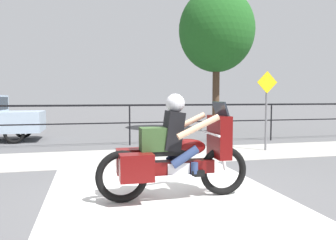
% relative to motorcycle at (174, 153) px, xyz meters
% --- Properties ---
extents(ground_plane, '(120.00, 120.00, 0.00)m').
position_rel_motorcycle_xyz_m(ground_plane, '(0.04, 0.30, -0.71)').
color(ground_plane, '#565659').
extents(sidewalk_band, '(44.00, 2.40, 0.01)m').
position_rel_motorcycle_xyz_m(sidewalk_band, '(0.04, 3.70, -0.71)').
color(sidewalk_band, '#A8A59E').
rests_on(sidewalk_band, ground).
extents(crosswalk_band, '(3.65, 6.00, 0.01)m').
position_rel_motorcycle_xyz_m(crosswalk_band, '(-0.10, 0.10, -0.71)').
color(crosswalk_band, silver).
rests_on(crosswalk_band, ground).
extents(fence_railing, '(36.00, 0.05, 1.33)m').
position_rel_motorcycle_xyz_m(fence_railing, '(0.04, 5.74, 0.33)').
color(fence_railing, black).
rests_on(fence_railing, ground).
extents(motorcycle, '(2.38, 0.76, 1.61)m').
position_rel_motorcycle_xyz_m(motorcycle, '(0.00, 0.00, 0.00)').
color(motorcycle, black).
rests_on(motorcycle, ground).
extents(street_sign, '(0.63, 0.06, 2.30)m').
position_rel_motorcycle_xyz_m(street_sign, '(3.76, 3.74, 0.70)').
color(street_sign, slate).
rests_on(street_sign, ground).
extents(tree_behind_sign, '(3.35, 3.35, 6.36)m').
position_rel_motorcycle_xyz_m(tree_behind_sign, '(4.35, 9.06, 3.78)').
color(tree_behind_sign, '#473323').
rests_on(tree_behind_sign, ground).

